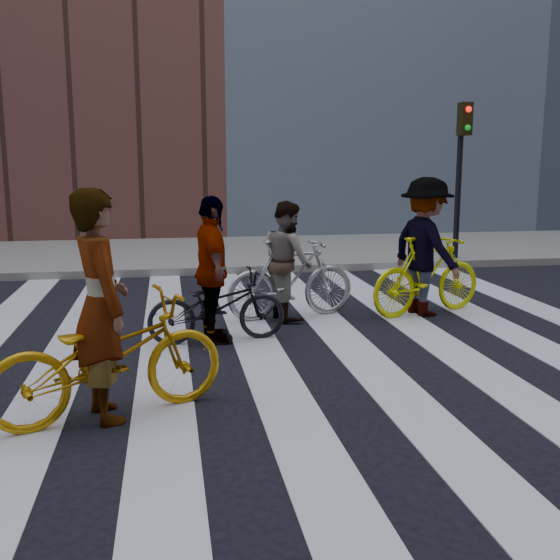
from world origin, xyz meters
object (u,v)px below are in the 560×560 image
object	(u,v)px
traffic_signal	(462,155)
bike_silver_mid	(291,279)
rider_left	(100,306)
rider_mid	(288,260)
bike_dark_rear	(217,306)
rider_rear	(212,270)
bike_yellow_left	(109,357)
bike_yellow_right	(428,275)
rider_right	(425,247)

from	to	relation	value
traffic_signal	bike_silver_mid	bearing A→B (deg)	-137.18
rider_left	rider_mid	xyz separation A→B (m)	(2.20, 3.26, -0.16)
bike_dark_rear	rider_rear	bearing A→B (deg)	83.41
bike_yellow_left	bike_dark_rear	distance (m)	2.48
bike_yellow_right	rider_left	xyz separation A→B (m)	(-4.22, -3.17, 0.42)
rider_left	bike_yellow_left	bearing A→B (deg)	-110.90
rider_left	rider_right	world-z (taller)	rider_left
bike_yellow_left	bike_silver_mid	bearing A→B (deg)	-54.87
bike_yellow_right	rider_rear	distance (m)	3.28
bike_silver_mid	rider_right	size ratio (longest dim) A/B	0.95
bike_yellow_left	bike_dark_rear	size ratio (longest dim) A/B	1.21
bike_dark_rear	rider_mid	bearing A→B (deg)	-52.05
traffic_signal	bike_yellow_left	size ratio (longest dim) A/B	1.63
bike_silver_mid	rider_rear	xyz separation A→B (m)	(-1.16, -1.04, 0.33)
bike_silver_mid	traffic_signal	bearing A→B (deg)	-58.35
bike_yellow_left	rider_right	distance (m)	5.22
rider_mid	rider_rear	xyz separation A→B (m)	(-1.11, -1.04, 0.07)
bike_yellow_left	rider_right	xyz separation A→B (m)	(4.12, 3.17, 0.44)
rider_left	bike_yellow_right	bearing A→B (deg)	-73.97
bike_silver_mid	bike_dark_rear	size ratio (longest dim) A/B	1.11
bike_yellow_left	rider_left	world-z (taller)	rider_left
traffic_signal	bike_dark_rear	xyz separation A→B (m)	(-5.40, -5.02, -1.84)
traffic_signal	bike_dark_rear	bearing A→B (deg)	-137.10
traffic_signal	rider_rear	bearing A→B (deg)	-137.36
bike_silver_mid	rider_rear	size ratio (longest dim) A/B	1.05
rider_right	rider_rear	distance (m)	3.22
bike_yellow_left	bike_silver_mid	world-z (taller)	bike_silver_mid
rider_left	rider_mid	distance (m)	3.94
traffic_signal	rider_right	xyz separation A→B (m)	(-2.38, -4.07, -1.30)
traffic_signal	rider_right	world-z (taller)	traffic_signal
traffic_signal	bike_dark_rear	world-z (taller)	traffic_signal
bike_silver_mid	bike_dark_rear	distance (m)	1.53
rider_right	bike_yellow_right	bearing A→B (deg)	-108.01
traffic_signal	bike_yellow_right	world-z (taller)	traffic_signal
bike_dark_rear	rider_right	size ratio (longest dim) A/B	0.86
bike_dark_rear	rider_rear	world-z (taller)	rider_rear
rider_mid	rider_right	bearing A→B (deg)	-103.89
rider_right	traffic_signal	bearing A→B (deg)	-48.27
traffic_signal	bike_yellow_right	distance (m)	4.99
bike_yellow_right	rider_mid	distance (m)	2.04
bike_yellow_right	rider_left	distance (m)	5.29
bike_yellow_right	bike_dark_rear	xyz separation A→B (m)	(-3.08, -0.95, -0.13)
traffic_signal	bike_yellow_left	bearing A→B (deg)	-131.88
traffic_signal	rider_left	bearing A→B (deg)	-132.10
rider_mid	traffic_signal	bearing A→B (deg)	-58.68
traffic_signal	rider_right	bearing A→B (deg)	-120.26
rider_rear	bike_silver_mid	bearing A→B (deg)	-54.63
rider_left	bike_silver_mid	bearing A→B (deg)	-55.47
traffic_signal	rider_mid	distance (m)	6.07
bike_dark_rear	bike_yellow_right	bearing A→B (deg)	-79.46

